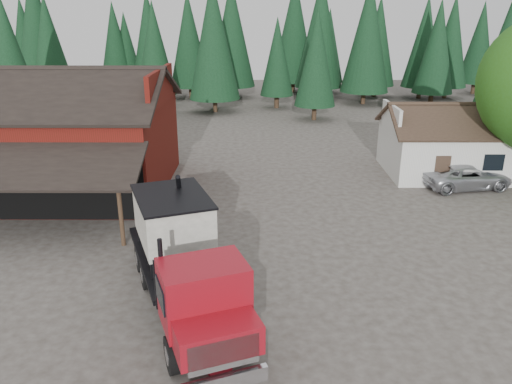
{
  "coord_description": "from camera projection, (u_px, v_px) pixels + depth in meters",
  "views": [
    {
      "loc": [
        0.53,
        -18.41,
        10.06
      ],
      "look_at": [
        0.43,
        4.26,
        1.8
      ],
      "focal_mm": 35.0,
      "sensor_mm": 36.0,
      "label": 1
    }
  ],
  "objects": [
    {
      "name": "near_pine_b",
      "position": [
        316.0,
        58.0,
        46.89
      ],
      "size": [
        3.96,
        3.96,
        10.4
      ],
      "color": "#382619",
      "rests_on": "ground"
    },
    {
      "name": "conifer_backdrop",
      "position": [
        254.0,
        99.0,
        60.21
      ],
      "size": [
        76.0,
        16.0,
        16.0
      ],
      "primitive_type": null,
      "color": "black",
      "rests_on": "ground"
    },
    {
      "name": "near_pine_d",
      "position": [
        213.0,
        39.0,
        50.18
      ],
      "size": [
        5.28,
        5.28,
        13.4
      ],
      "color": "#382619",
      "rests_on": "ground"
    },
    {
      "name": "near_pine_c",
      "position": [
        508.0,
        50.0,
        42.72
      ],
      "size": [
        4.84,
        4.84,
        12.4
      ],
      "color": "#382619",
      "rests_on": "ground"
    },
    {
      "name": "feed_truck",
      "position": [
        184.0,
        257.0,
        17.27
      ],
      "size": [
        5.77,
        9.88,
        4.33
      ],
      "rotation": [
        0.0,
        0.0,
        0.36
      ],
      "color": "black",
      "rests_on": "ground"
    },
    {
      "name": "red_barn",
      "position": [
        61.0,
        144.0,
        29.17
      ],
      "size": [
        12.8,
        13.63,
        7.18
      ],
      "color": "#621410",
      "rests_on": "ground"
    },
    {
      "name": "near_pine_a",
      "position": [
        9.0,
        54.0,
        44.96
      ],
      "size": [
        4.4,
        4.4,
        11.4
      ],
      "color": "#382619",
      "rests_on": "ground"
    },
    {
      "name": "silver_car",
      "position": [
        467.0,
        176.0,
        29.84
      ],
      "size": [
        5.62,
        3.29,
        1.47
      ],
      "primitive_type": "imported",
      "rotation": [
        0.0,
        0.0,
        1.74
      ],
      "color": "#B7B9C0",
      "rests_on": "ground"
    },
    {
      "name": "ground",
      "position": [
        245.0,
        268.0,
        20.74
      ],
      "size": [
        120.0,
        120.0,
        0.0
      ],
      "primitive_type": "plane",
      "color": "#433D35",
      "rests_on": "ground"
    },
    {
      "name": "farmhouse",
      "position": [
        450.0,
        148.0,
        32.33
      ],
      "size": [
        8.6,
        6.42,
        4.65
      ],
      "color": "silver",
      "rests_on": "ground"
    },
    {
      "name": "equip_box",
      "position": [
        214.0,
        355.0,
        15.01
      ],
      "size": [
        1.15,
        1.3,
        0.6
      ],
      "primitive_type": "cube",
      "rotation": [
        0.0,
        0.0,
        0.51
      ],
      "color": "maroon",
      "rests_on": "ground"
    }
  ]
}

